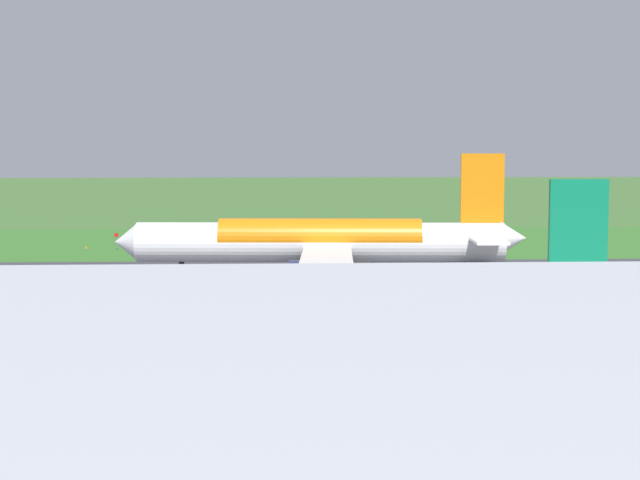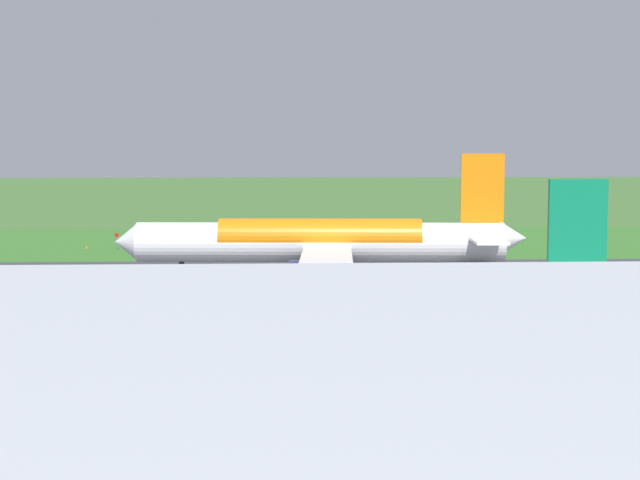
{
  "view_description": "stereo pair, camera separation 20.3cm",
  "coord_description": "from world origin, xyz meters",
  "px_view_note": "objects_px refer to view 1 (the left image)",
  "views": [
    {
      "loc": [
        -3.16,
        128.94,
        16.78
      ],
      "look_at": [
        -9.69,
        0.0,
        4.5
      ],
      "focal_mm": 55.67,
      "sensor_mm": 36.0,
      "label": 1
    },
    {
      "loc": [
        -3.36,
        128.95,
        16.78
      ],
      "look_at": [
        -9.69,
        0.0,
        4.5
      ],
      "focal_mm": 55.67,
      "sensor_mm": 36.0,
      "label": 2
    }
  ],
  "objects_px": {
    "airliner_main": "(323,241)",
    "no_stopping_sign": "(116,240)",
    "airliner_parked_mid": "(358,303)",
    "service_car_followme": "(608,276)",
    "traffic_cone_orange": "(86,247)"
  },
  "relations": [
    {
      "from": "airliner_main",
      "to": "no_stopping_sign",
      "type": "xyz_separation_m",
      "value": [
        31.65,
        -31.26,
        -2.71
      ]
    },
    {
      "from": "airliner_parked_mid",
      "to": "service_car_followme",
      "type": "distance_m",
      "value": 51.4
    },
    {
      "from": "no_stopping_sign",
      "to": "traffic_cone_orange",
      "type": "relative_size",
      "value": 5.05
    },
    {
      "from": "no_stopping_sign",
      "to": "traffic_cone_orange",
      "type": "xyz_separation_m",
      "value": [
        5.38,
        -3.0,
        -1.37
      ]
    },
    {
      "from": "airliner_main",
      "to": "airliner_parked_mid",
      "type": "xyz_separation_m",
      "value": [
        -0.28,
        48.35,
        -0.52
      ]
    },
    {
      "from": "airliner_main",
      "to": "service_car_followme",
      "type": "height_order",
      "value": "airliner_main"
    },
    {
      "from": "service_car_followme",
      "to": "traffic_cone_orange",
      "type": "xyz_separation_m",
      "value": [
        71.54,
        -44.37,
        -0.57
      ]
    },
    {
      "from": "airliner_main",
      "to": "no_stopping_sign",
      "type": "relative_size",
      "value": 19.48
    },
    {
      "from": "airliner_parked_mid",
      "to": "traffic_cone_orange",
      "type": "relative_size",
      "value": 87.28
    },
    {
      "from": "airliner_parked_mid",
      "to": "service_car_followme",
      "type": "bearing_deg",
      "value": -131.84
    },
    {
      "from": "airliner_parked_mid",
      "to": "traffic_cone_orange",
      "type": "xyz_separation_m",
      "value": [
        37.31,
        -82.61,
        -3.56
      ]
    },
    {
      "from": "traffic_cone_orange",
      "to": "airliner_parked_mid",
      "type": "bearing_deg",
      "value": 114.31
    },
    {
      "from": "airliner_main",
      "to": "traffic_cone_orange",
      "type": "bearing_deg",
      "value": -42.77
    },
    {
      "from": "no_stopping_sign",
      "to": "airliner_parked_mid",
      "type": "bearing_deg",
      "value": 111.86
    },
    {
      "from": "no_stopping_sign",
      "to": "service_car_followme",
      "type": "bearing_deg",
      "value": 147.98
    }
  ]
}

